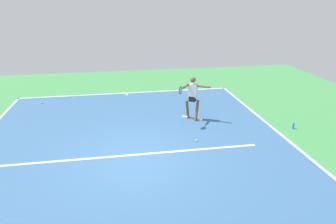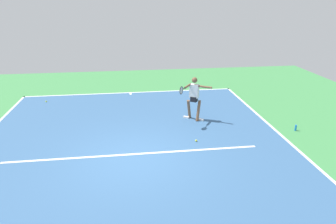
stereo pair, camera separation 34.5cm
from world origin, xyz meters
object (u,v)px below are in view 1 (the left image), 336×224
at_px(tennis_player, 192,96).
at_px(tennis_ball_near_player, 42,103).
at_px(water_bottle, 293,126).
at_px(tennis_ball_far_corner, 197,140).

xyz_separation_m(tennis_player, tennis_ball_near_player, (6.30, -3.00, -0.95)).
relative_size(tennis_ball_near_player, water_bottle, 0.30).
height_order(tennis_player, tennis_ball_near_player, tennis_player).
distance_m(tennis_ball_near_player, water_bottle, 10.77).
relative_size(tennis_ball_far_corner, water_bottle, 0.30).
distance_m(tennis_player, water_bottle, 3.89).
bearing_deg(tennis_ball_near_player, tennis_ball_far_corner, 140.56).
distance_m(tennis_player, tennis_ball_near_player, 7.04).
bearing_deg(tennis_ball_far_corner, tennis_ball_near_player, -39.44).
distance_m(tennis_ball_far_corner, tennis_ball_near_player, 7.75).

